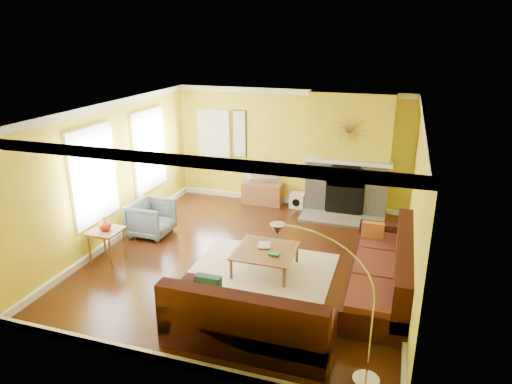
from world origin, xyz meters
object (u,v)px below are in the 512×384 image
(media_console, at_px, (263,193))
(side_table, at_px, (107,245))
(coffee_table, at_px, (265,260))
(sectional_sofa, at_px, (305,267))
(armchair, at_px, (151,218))
(arc_lamp, at_px, (327,307))

(media_console, bearing_deg, side_table, -116.57)
(coffee_table, height_order, media_console, media_console)
(sectional_sofa, relative_size, armchair, 4.72)
(armchair, distance_m, side_table, 1.22)
(side_table, bearing_deg, media_console, 63.43)
(sectional_sofa, xyz_separation_m, media_console, (-1.80, 3.60, -0.19))
(arc_lamp, bearing_deg, media_console, 114.30)
(armchair, distance_m, arc_lamp, 4.97)
(sectional_sofa, distance_m, coffee_table, 0.98)
(coffee_table, xyz_separation_m, arc_lamp, (1.39, -2.20, 0.74))
(armchair, bearing_deg, media_console, -33.69)
(coffee_table, xyz_separation_m, side_table, (-2.80, -0.50, 0.10))
(sectional_sofa, xyz_separation_m, arc_lamp, (0.59, -1.70, 0.49))
(armchair, bearing_deg, side_table, 170.54)
(armchair, relative_size, side_table, 1.33)
(coffee_table, bearing_deg, sectional_sofa, -32.01)
(sectional_sofa, height_order, media_console, sectional_sofa)
(armchair, height_order, arc_lamp, arc_lamp)
(sectional_sofa, xyz_separation_m, side_table, (-3.60, 0.00, -0.16))
(media_console, xyz_separation_m, side_table, (-1.80, -3.60, 0.04))
(arc_lamp, bearing_deg, coffee_table, 122.34)
(armchair, bearing_deg, sectional_sofa, -109.44)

